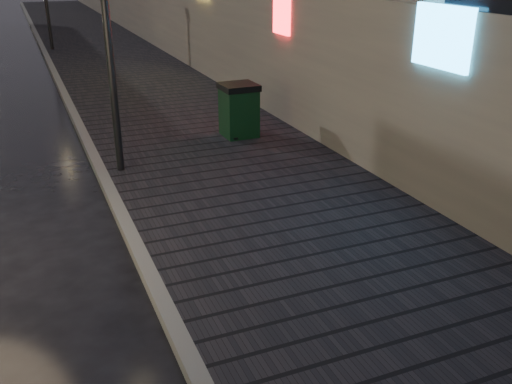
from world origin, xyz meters
The scene contains 3 objects.
sidewalk centered at (3.90, 21.00, 0.07)m, with size 4.60×58.00×0.15m, color black.
curb centered at (1.50, 21.00, 0.07)m, with size 0.20×58.00×0.15m, color slate.
trash_bin centered at (4.71, 7.18, 0.74)m, with size 0.77×0.77×1.17m.
Camera 1 is at (0.31, -4.31, 3.92)m, focal length 40.00 mm.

